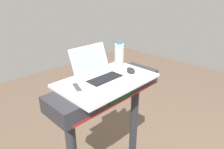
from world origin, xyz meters
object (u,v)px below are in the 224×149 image
object	(u,v)px
water_bottle	(119,56)
laptop	(99,73)
tv_remote	(77,89)
computer_mouse	(131,70)

from	to	relation	value
water_bottle	laptop	bearing A→B (deg)	-170.30
tv_remote	water_bottle	bearing A→B (deg)	9.46
laptop	tv_remote	size ratio (longest dim) A/B	1.89
computer_mouse	tv_remote	distance (m)	0.47
laptop	tv_remote	world-z (taller)	laptop
computer_mouse	water_bottle	size ratio (longest dim) A/B	0.46
laptop	tv_remote	bearing A→B (deg)	-168.91
laptop	water_bottle	bearing A→B (deg)	11.60
water_bottle	tv_remote	distance (m)	0.49
laptop	water_bottle	world-z (taller)	same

